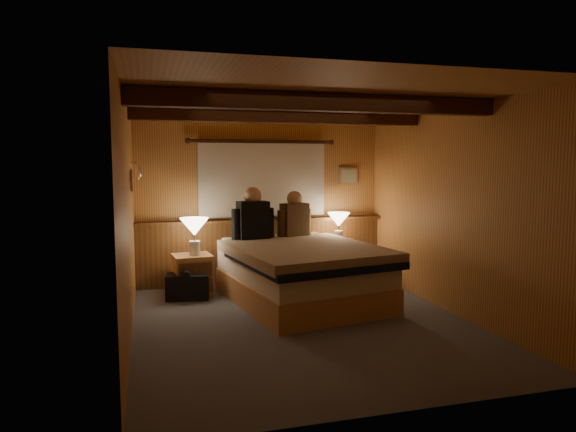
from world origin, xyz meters
name	(u,v)px	position (x,y,z in m)	size (l,w,h in m)	color
floor	(303,323)	(0.00, 0.00, 0.00)	(4.20, 4.20, 0.00)	#535662
ceiling	(304,100)	(0.00, 0.00, 2.40)	(4.20, 4.20, 0.00)	#B47643
wall_back	(262,200)	(0.00, 2.10, 1.20)	(3.60, 3.60, 0.00)	#D2914B
wall_left	(128,219)	(-1.80, 0.00, 1.20)	(4.20, 4.20, 0.00)	#D2914B
wall_right	(452,210)	(1.80, 0.00, 1.20)	(4.20, 4.20, 0.00)	#D2914B
wall_front	(395,245)	(0.00, -2.10, 1.20)	(3.60, 3.60, 0.00)	#D2914B
wainscot	(263,249)	(0.00, 2.04, 0.49)	(3.60, 0.23, 0.94)	brown
curtain_window	(262,178)	(0.00, 2.03, 1.52)	(2.18, 0.09, 1.11)	#401D10
ceiling_beams	(300,110)	(0.00, 0.15, 2.31)	(3.60, 1.65, 0.16)	#401D10
coat_rail	(138,169)	(-1.72, 1.58, 1.67)	(0.05, 0.55, 0.24)	silver
framed_print	(348,176)	(1.35, 2.08, 1.55)	(0.30, 0.04, 0.25)	#AC7F56
bed	(302,273)	(0.23, 0.81, 0.38)	(1.97, 2.39, 0.73)	tan
nightstand_left	(193,275)	(-1.06, 1.56, 0.27)	(0.54, 0.50, 0.54)	tan
nightstand_right	(339,262)	(1.07, 1.73, 0.30)	(0.59, 0.54, 0.61)	tan
lamp_left	(194,229)	(-1.03, 1.52, 0.88)	(0.38, 0.38, 0.49)	silver
lamp_right	(339,221)	(1.05, 1.69, 0.90)	(0.33, 0.33, 0.43)	silver
person_left	(253,217)	(-0.25, 1.51, 1.02)	(0.59, 0.29, 0.73)	black
person_right	(294,217)	(0.37, 1.63, 0.99)	(0.52, 0.31, 0.66)	#47311C
duffel_bag	(188,286)	(-1.14, 1.38, 0.17)	(0.58, 0.40, 0.39)	black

